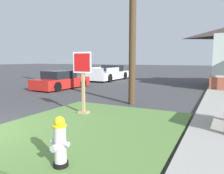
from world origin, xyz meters
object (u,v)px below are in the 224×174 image
object	(u,v)px
pickup_truck_white	(109,74)
parked_sedan_red	(61,81)
fire_hydrant	(60,143)
manhole_cover	(77,106)
stop_sign	(83,84)

from	to	relation	value
pickup_truck_white	parked_sedan_red	bearing A→B (deg)	-90.82
fire_hydrant	pickup_truck_white	distance (m)	17.55
pickup_truck_white	manhole_cover	bearing A→B (deg)	-68.89
stop_sign	parked_sedan_red	size ratio (longest dim) A/B	0.51
manhole_cover	parked_sedan_red	world-z (taller)	parked_sedan_red
fire_hydrant	pickup_truck_white	size ratio (longest dim) A/B	0.17
stop_sign	manhole_cover	bearing A→B (deg)	134.65
manhole_cover	pickup_truck_white	xyz separation A→B (m)	(-4.38, 11.35, 0.61)
stop_sign	pickup_truck_white	world-z (taller)	stop_sign
fire_hydrant	manhole_cover	distance (m)	5.49
fire_hydrant	stop_sign	size ratio (longest dim) A/B	0.42
parked_sedan_red	pickup_truck_white	size ratio (longest dim) A/B	0.77
fire_hydrant	manhole_cover	bearing A→B (deg)	123.25
fire_hydrant	parked_sedan_red	world-z (taller)	parked_sedan_red
manhole_cover	pickup_truck_white	size ratio (longest dim) A/B	0.13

